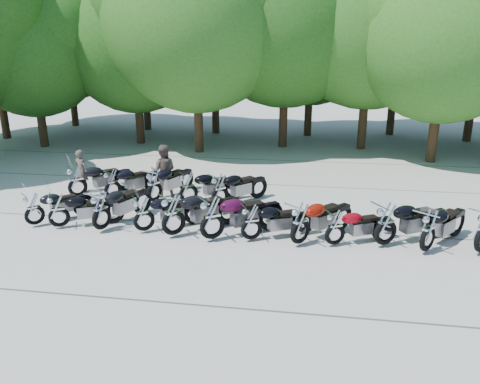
# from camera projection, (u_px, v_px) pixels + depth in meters

# --- Properties ---
(ground) EXTENTS (90.00, 90.00, 0.00)m
(ground) POSITION_uv_depth(u_px,v_px,m) (232.00, 247.00, 12.68)
(ground) COLOR #A6A196
(ground) RESTS_ON ground
(tree_1) EXTENTS (6.97, 6.97, 8.55)m
(tree_1) POSITION_uv_depth(u_px,v_px,m) (32.00, 47.00, 23.43)
(tree_1) COLOR #3A2614
(tree_1) RESTS_ON ground
(tree_2) EXTENTS (7.31, 7.31, 8.97)m
(tree_2) POSITION_uv_depth(u_px,v_px,m) (134.00, 42.00, 24.18)
(tree_2) COLOR #3A2614
(tree_2) RESTS_ON ground
(tree_3) EXTENTS (8.70, 8.70, 10.67)m
(tree_3) POSITION_uv_depth(u_px,v_px,m) (196.00, 19.00, 21.84)
(tree_3) COLOR #3A2614
(tree_3) RESTS_ON ground
(tree_4) EXTENTS (9.13, 9.13, 11.20)m
(tree_4) POSITION_uv_depth(u_px,v_px,m) (286.00, 14.00, 22.90)
(tree_4) COLOR #3A2614
(tree_4) RESTS_ON ground
(tree_5) EXTENTS (9.04, 9.04, 11.10)m
(tree_5) POSITION_uv_depth(u_px,v_px,m) (371.00, 15.00, 22.44)
(tree_5) COLOR #3A2614
(tree_5) RESTS_ON ground
(tree_6) EXTENTS (8.00, 8.00, 9.82)m
(tree_6) POSITION_uv_depth(u_px,v_px,m) (447.00, 30.00, 20.01)
(tree_6) COLOR #3A2614
(tree_6) RESTS_ON ground
(tree_9) EXTENTS (7.59, 7.59, 9.32)m
(tree_9) POSITION_uv_depth(u_px,v_px,m) (66.00, 39.00, 29.49)
(tree_9) COLOR #3A2614
(tree_9) RESTS_ON ground
(tree_10) EXTENTS (7.78, 7.78, 9.55)m
(tree_10) POSITION_uv_depth(u_px,v_px,m) (142.00, 36.00, 28.11)
(tree_10) COLOR #3A2614
(tree_10) RESTS_ON ground
(tree_11) EXTENTS (7.56, 7.56, 9.28)m
(tree_11) POSITION_uv_depth(u_px,v_px,m) (214.00, 39.00, 27.00)
(tree_11) COLOR #3A2614
(tree_11) RESTS_ON ground
(tree_12) EXTENTS (7.88, 7.88, 9.67)m
(tree_12) POSITION_uv_depth(u_px,v_px,m) (312.00, 34.00, 26.18)
(tree_12) COLOR #3A2614
(tree_12) RESTS_ON ground
(tree_13) EXTENTS (8.31, 8.31, 10.20)m
(tree_13) POSITION_uv_depth(u_px,v_px,m) (400.00, 29.00, 26.33)
(tree_13) COLOR #3A2614
(tree_13) RESTS_ON ground
(motorcycle_0) EXTENTS (1.85, 1.97, 1.17)m
(motorcycle_0) POSITION_uv_depth(u_px,v_px,m) (34.00, 208.00, 13.95)
(motorcycle_0) COLOR black
(motorcycle_0) RESTS_ON ground
(motorcycle_1) EXTENTS (2.21, 1.50, 1.21)m
(motorcycle_1) POSITION_uv_depth(u_px,v_px,m) (58.00, 210.00, 13.77)
(motorcycle_1) COLOR black
(motorcycle_1) RESTS_ON ground
(motorcycle_2) EXTENTS (1.58, 2.52, 1.37)m
(motorcycle_2) POSITION_uv_depth(u_px,v_px,m) (101.00, 209.00, 13.56)
(motorcycle_2) COLOR black
(motorcycle_2) RESTS_ON ground
(motorcycle_3) EXTENTS (2.16, 1.82, 1.23)m
(motorcycle_3) POSITION_uv_depth(u_px,v_px,m) (144.00, 213.00, 13.47)
(motorcycle_3) COLOR black
(motorcycle_3) RESTS_ON ground
(motorcycle_4) EXTENTS (2.42, 2.28, 1.44)m
(motorcycle_4) POSITION_uv_depth(u_px,v_px,m) (173.00, 213.00, 13.13)
(motorcycle_4) COLOR black
(motorcycle_4) RESTS_ON ground
(motorcycle_5) EXTENTS (2.55, 2.13, 1.45)m
(motorcycle_5) POSITION_uv_depth(u_px,v_px,m) (212.00, 217.00, 12.86)
(motorcycle_5) COLOR #370722
(motorcycle_5) RESTS_ON ground
(motorcycle_6) EXTENTS (2.22, 1.52, 1.21)m
(motorcycle_6) POSITION_uv_depth(u_px,v_px,m) (252.00, 221.00, 12.87)
(motorcycle_6) COLOR black
(motorcycle_6) RESTS_ON ground
(motorcycle_7) EXTENTS (2.18, 2.30, 1.37)m
(motorcycle_7) POSITION_uv_depth(u_px,v_px,m) (300.00, 222.00, 12.58)
(motorcycle_7) COLOR maroon
(motorcycle_7) RESTS_ON ground
(motorcycle_8) EXTENTS (2.13, 1.49, 1.17)m
(motorcycle_8) POSITION_uv_depth(u_px,v_px,m) (335.00, 226.00, 12.56)
(motorcycle_8) COLOR maroon
(motorcycle_8) RESTS_ON ground
(motorcycle_9) EXTENTS (2.53, 1.96, 1.41)m
(motorcycle_9) POSITION_uv_depth(u_px,v_px,m) (386.00, 223.00, 12.49)
(motorcycle_9) COLOR black
(motorcycle_9) RESTS_ON ground
(motorcycle_10) EXTENTS (2.08, 2.32, 1.35)m
(motorcycle_10) POSITION_uv_depth(u_px,v_px,m) (428.00, 229.00, 12.13)
(motorcycle_10) COLOR black
(motorcycle_10) RESTS_ON ground
(motorcycle_12) EXTENTS (2.24, 2.16, 1.35)m
(motorcycle_12) POSITION_uv_depth(u_px,v_px,m) (77.00, 180.00, 16.48)
(motorcycle_12) COLOR black
(motorcycle_12) RESTS_ON ground
(motorcycle_13) EXTENTS (1.94, 2.11, 1.24)m
(motorcycle_13) POSITION_uv_depth(u_px,v_px,m) (112.00, 183.00, 16.34)
(motorcycle_13) COLOR black
(motorcycle_13) RESTS_ON ground
(motorcycle_14) EXTENTS (1.63, 2.50, 1.36)m
(motorcycle_14) POSITION_uv_depth(u_px,v_px,m) (154.00, 184.00, 15.97)
(motorcycle_14) COLOR black
(motorcycle_14) RESTS_ON ground
(motorcycle_15) EXTENTS (2.32, 1.70, 1.28)m
(motorcycle_15) POSITION_uv_depth(u_px,v_px,m) (188.00, 186.00, 15.84)
(motorcycle_15) COLOR black
(motorcycle_15) RESTS_ON ground
(motorcycle_16) EXTENTS (2.11, 2.18, 1.32)m
(motorcycle_16) POSITION_uv_depth(u_px,v_px,m) (220.00, 189.00, 15.51)
(motorcycle_16) COLOR black
(motorcycle_16) RESTS_ON ground
(rider_0) EXTENTS (0.68, 0.56, 1.61)m
(rider_0) POSITION_uv_depth(u_px,v_px,m) (82.00, 171.00, 17.12)
(rider_0) COLOR #4C4036
(rider_0) RESTS_ON ground
(rider_1) EXTENTS (1.00, 0.82, 1.89)m
(rider_1) POSITION_uv_depth(u_px,v_px,m) (164.00, 171.00, 16.62)
(rider_1) COLOR brown
(rider_1) RESTS_ON ground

